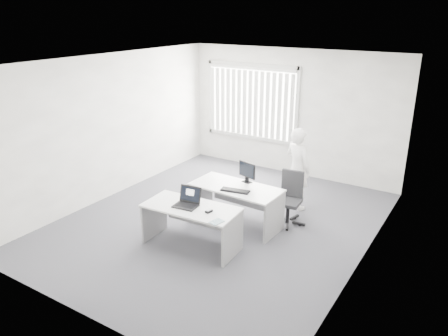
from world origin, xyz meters
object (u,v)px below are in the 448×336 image
Objects in this scene: person at (297,169)px; monitor at (247,172)px; desk_far at (236,197)px; desk_near at (191,218)px; laptop at (185,198)px; office_chair at (289,207)px.

person is 1.09m from monitor.
desk_far is at bearing 85.61° from person.
desk_near is 1.04m from desk_far.
desk_near is 4.20× the size of monitor.
laptop is (-0.88, -2.28, 0.05)m from person.
monitor is (-0.70, -0.28, 0.61)m from office_chair.
office_chair is (0.75, 0.56, -0.22)m from desk_far.
monitor is at bearing 74.93° from desk_near.
laptop reaches higher than desk_near.
desk_near is at bearing 29.43° from laptop.
office_chair is at bearing 36.63° from monitor.
laptop is at bearing -127.90° from office_chair.
office_chair is at bearing 55.07° from desk_near.
person reaches higher than desk_near.
monitor is at bearing 69.32° from laptop.
desk_far is 1.02× the size of person.
person is 2.45m from laptop.
person reaches higher than laptop.
desk_far is 0.96m from office_chair.
person is at bearing 62.08° from laptop.
desk_near is 1.65× the size of office_chair.
person is 4.26× the size of monitor.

